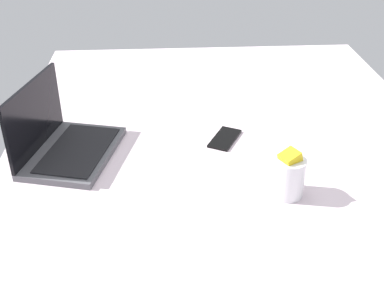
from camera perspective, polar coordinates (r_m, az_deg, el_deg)
bed_mattress at (r=161.00cm, az=4.06°, el=-2.71°), size 180.00×140.00×18.00cm
laptop at (r=153.11cm, az=-14.79°, el=0.24°), size 37.65×30.43×23.00cm
snack_cup at (r=132.56cm, az=11.10°, el=-3.58°), size 9.58×9.00×13.74cm
cell_phone at (r=158.18cm, az=3.84°, el=0.65°), size 15.56×12.47×0.80cm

